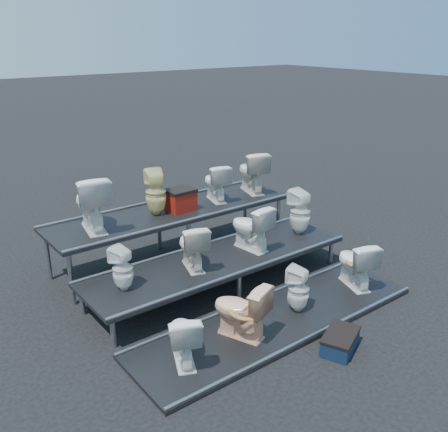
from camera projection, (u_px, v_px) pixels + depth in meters
ground at (219, 286)px, 7.64m from camera, size 80.00×80.00×0.00m
tier_front at (277, 321)px, 6.66m from camera, size 4.20×1.20×0.06m
tier_mid at (219, 272)px, 7.56m from camera, size 4.20×1.20×0.46m
tier_back at (173, 234)px, 8.46m from camera, size 4.20×1.20×0.86m
toilet_0 at (183, 336)px, 5.69m from camera, size 0.60×0.74×0.66m
toilet_1 at (240, 310)px, 6.16m from camera, size 0.64×0.82×0.73m
toilet_2 at (298, 289)px, 6.75m from camera, size 0.38×0.39×0.65m
toilet_3 at (355, 263)px, 7.41m from camera, size 0.63×0.81×0.73m
toilet_4 at (123, 269)px, 6.49m from camera, size 0.35×0.35×0.60m
toilet_5 at (192, 246)px, 7.09m from camera, size 0.56×0.74×0.67m
toilet_6 at (251, 227)px, 7.70m from camera, size 0.47×0.74×0.72m
toilet_7 at (300, 212)px, 8.31m from camera, size 0.35×0.36×0.76m
toilet_8 at (91, 202)px, 7.38m from camera, size 0.63×0.91×0.85m
toilet_9 at (156, 192)px, 8.01m from camera, size 0.42×0.43×0.75m
toilet_10 at (216, 182)px, 8.71m from camera, size 0.53×0.72×0.66m
toilet_11 at (252, 172)px, 9.16m from camera, size 0.63×0.85×0.77m
red_crate at (181, 201)px, 8.27m from camera, size 0.45×0.36×0.32m
step_stool at (340, 342)px, 6.07m from camera, size 0.64×0.53×0.20m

